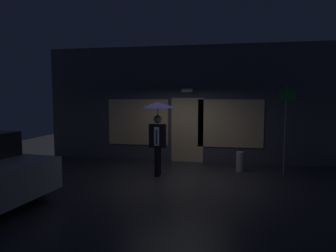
# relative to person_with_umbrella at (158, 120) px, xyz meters

# --- Properties ---
(ground_plane) EXTENTS (18.00, 18.00, 0.00)m
(ground_plane) POSITION_rel_person_with_umbrella_xyz_m (0.59, -0.18, -1.59)
(ground_plane) COLOR #2D2D33
(building_facade) EXTENTS (10.08, 0.48, 3.97)m
(building_facade) POSITION_rel_person_with_umbrella_xyz_m (0.59, 2.17, 0.37)
(building_facade) COLOR #4C4C56
(building_facade) RESTS_ON ground
(person_with_umbrella) EXTENTS (1.08, 1.08, 2.09)m
(person_with_umbrella) POSITION_rel_person_with_umbrella_xyz_m (0.00, 0.00, 0.00)
(person_with_umbrella) COLOR black
(person_with_umbrella) RESTS_ON ground
(street_sign_post) EXTENTS (0.40, 0.07, 2.53)m
(street_sign_post) POSITION_rel_person_with_umbrella_xyz_m (3.54, 0.67, -0.16)
(street_sign_post) COLOR #595B60
(street_sign_post) RESTS_ON ground
(sidewalk_bollard) EXTENTS (0.24, 0.24, 0.59)m
(sidewalk_bollard) POSITION_rel_person_with_umbrella_xyz_m (2.34, 0.94, -1.29)
(sidewalk_bollard) COLOR #B2A899
(sidewalk_bollard) RESTS_ON ground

